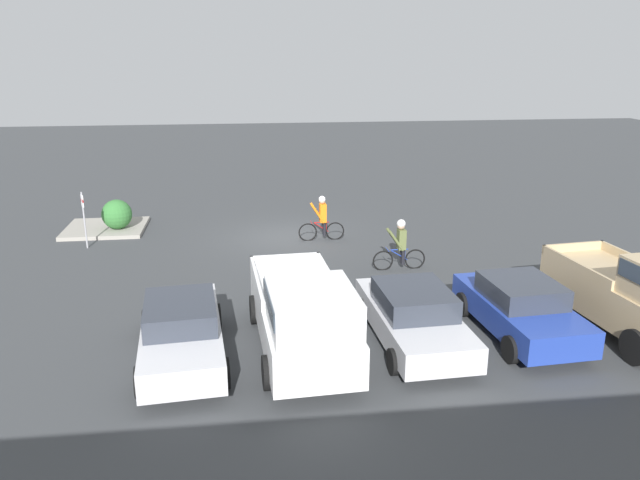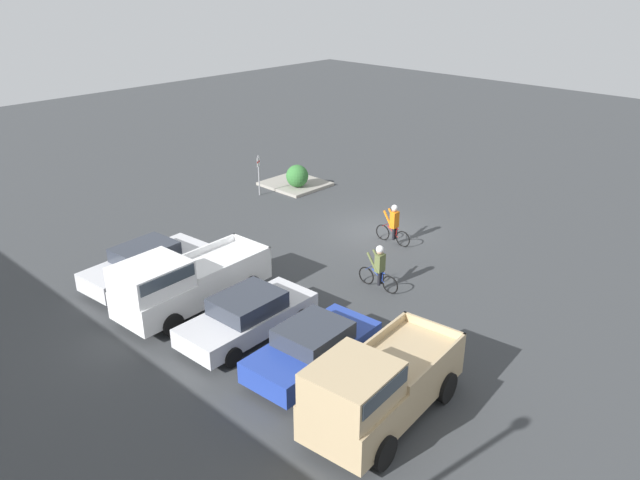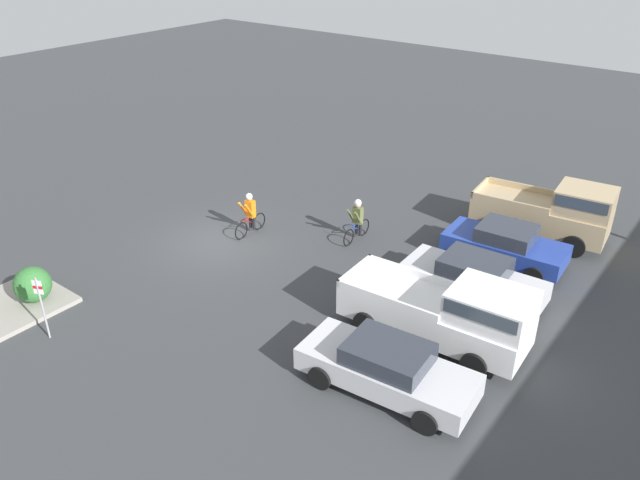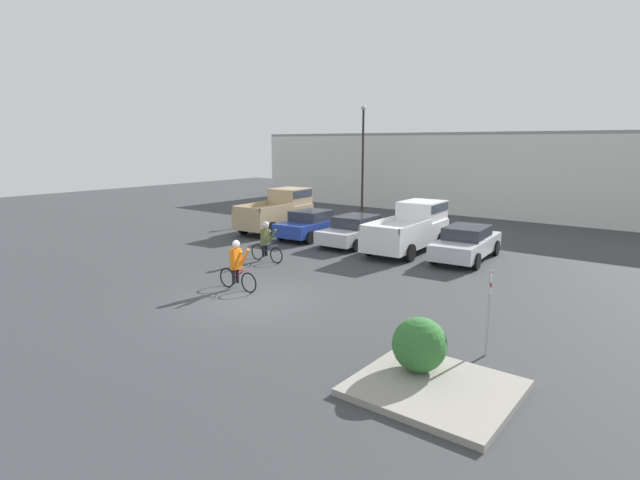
# 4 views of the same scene
# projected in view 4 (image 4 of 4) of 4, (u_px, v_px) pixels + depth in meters

# --- Properties ---
(ground_plane) EXTENTS (80.00, 80.00, 0.00)m
(ground_plane) POSITION_uv_depth(u_px,v_px,m) (253.00, 300.00, 16.07)
(ground_plane) COLOR #383A3D
(warehouse_building) EXTENTS (39.81, 13.01, 5.66)m
(warehouse_building) POSITION_uv_depth(u_px,v_px,m) (524.00, 171.00, 37.56)
(warehouse_building) COLOR silver
(warehouse_building) RESTS_ON ground_plane
(pickup_truck_0) EXTENTS (2.55, 5.19, 2.34)m
(pickup_truck_0) POSITION_uv_depth(u_px,v_px,m) (279.00, 210.00, 28.46)
(pickup_truck_0) COLOR tan
(pickup_truck_0) RESTS_ON ground_plane
(sedan_0) EXTENTS (2.24, 4.38, 1.47)m
(sedan_0) POSITION_uv_depth(u_px,v_px,m) (311.00, 224.00, 26.33)
(sedan_0) COLOR #233D9E
(sedan_0) RESTS_ON ground_plane
(sedan_1) EXTENTS (2.18, 4.72, 1.43)m
(sedan_1) POSITION_uv_depth(u_px,v_px,m) (356.00, 230.00, 24.71)
(sedan_1) COLOR silver
(sedan_1) RESTS_ON ground_plane
(pickup_truck_1) EXTENTS (2.41, 5.66, 2.19)m
(pickup_truck_1) POSITION_uv_depth(u_px,v_px,m) (412.00, 226.00, 23.37)
(pickup_truck_1) COLOR white
(pickup_truck_1) RESTS_ON ground_plane
(sedan_2) EXTENTS (2.28, 4.89, 1.46)m
(sedan_2) POSITION_uv_depth(u_px,v_px,m) (467.00, 243.00, 21.47)
(sedan_2) COLOR silver
(sedan_2) RESTS_ON ground_plane
(cyclist_0) EXTENTS (1.77, 0.46, 1.75)m
(cyclist_0) POSITION_uv_depth(u_px,v_px,m) (237.00, 264.00, 17.08)
(cyclist_0) COLOR black
(cyclist_0) RESTS_ON ground_plane
(cyclist_1) EXTENTS (1.79, 0.46, 1.74)m
(cyclist_1) POSITION_uv_depth(u_px,v_px,m) (266.00, 240.00, 21.17)
(cyclist_1) COLOR black
(cyclist_1) RESTS_ON ground_plane
(fire_lane_sign) EXTENTS (0.16, 0.28, 2.10)m
(fire_lane_sign) POSITION_uv_depth(u_px,v_px,m) (489.00, 304.00, 11.66)
(fire_lane_sign) COLOR #9E9EA3
(fire_lane_sign) RESTS_ON ground_plane
(lamppost) EXTENTS (0.36, 0.36, 7.54)m
(lamppost) POSITION_uv_depth(u_px,v_px,m) (363.00, 151.00, 35.82)
(lamppost) COLOR #2D2823
(lamppost) RESTS_ON ground_plane
(curb_island) EXTENTS (3.11, 2.87, 0.15)m
(curb_island) POSITION_uv_depth(u_px,v_px,m) (434.00, 388.00, 10.18)
(curb_island) COLOR gray
(curb_island) RESTS_ON ground_plane
(shrub) EXTENTS (1.18, 1.18, 1.18)m
(shrub) POSITION_uv_depth(u_px,v_px,m) (419.00, 345.00, 10.69)
(shrub) COLOR #337033
(shrub) RESTS_ON curb_island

